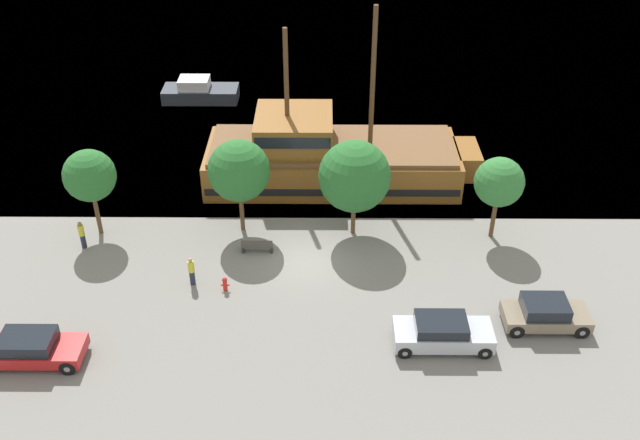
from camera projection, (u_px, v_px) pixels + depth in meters
The scene contains 15 objects.
ground_plane at pixel (307, 260), 37.37m from camera, with size 160.00×160.00×0.00m, color gray.
water_surface at pixel (316, 5), 73.97m from camera, with size 80.00×80.00×0.00m, color #33566B.
pirate_ship at pixel (329, 157), 43.45m from camera, with size 16.54×5.80×10.89m.
moored_boat_dockside at pixel (200, 92), 53.89m from camera, with size 5.64×2.29×1.75m.
parked_car_curb_front at pixel (545, 314), 32.78m from camera, with size 3.92×1.85×1.43m.
parked_car_curb_mid at pixel (31, 348), 30.91m from camera, with size 4.45×1.87×1.39m.
parked_car_curb_rear at pixel (442, 333), 31.70m from camera, with size 4.40×1.87×1.46m.
fire_hydrant at pixel (225, 283), 35.10m from camera, with size 0.42×0.25×0.76m.
bench_promenade_east at pixel (257, 246), 37.69m from camera, with size 1.66×0.45×0.85m.
pedestrian_walking_near at pixel (82, 235), 37.88m from camera, with size 0.32×0.32×1.62m.
pedestrian_walking_far at pixel (192, 271), 35.29m from camera, with size 0.32×0.32×1.60m.
tree_row_east at pixel (90, 176), 37.48m from camera, with size 2.79×2.79×5.04m.
tree_row_mideast at pixel (239, 171), 37.70m from camera, with size 3.34×3.34×5.42m.
tree_row_midwest at pixel (355, 176), 37.50m from camera, with size 3.86×3.86×5.53m.
tree_row_west at pixel (499, 182), 37.32m from camera, with size 2.64×2.64×4.76m.
Camera 1 is at (0.92, -29.91, 22.50)m, focal length 40.00 mm.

